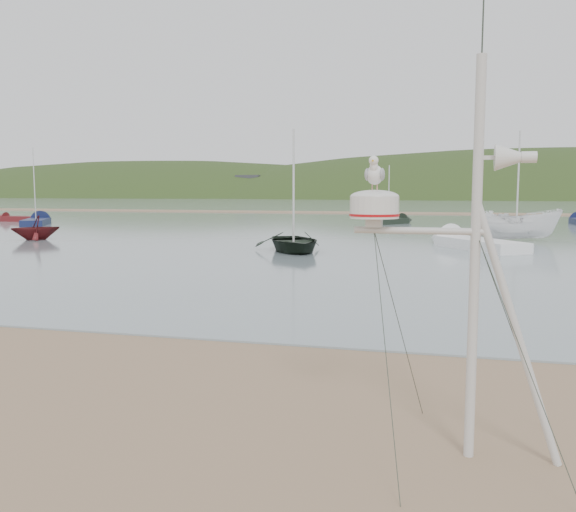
% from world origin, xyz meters
% --- Properties ---
extents(ground, '(560.00, 560.00, 0.00)m').
position_xyz_m(ground, '(0.00, 0.00, 0.00)').
color(ground, '#85684D').
rests_on(ground, ground).
extents(water, '(560.00, 256.00, 0.04)m').
position_xyz_m(water, '(0.00, 132.00, 0.02)').
color(water, gray).
rests_on(water, ground).
extents(sandbar, '(560.00, 7.00, 0.07)m').
position_xyz_m(sandbar, '(0.00, 70.00, 0.07)').
color(sandbar, '#85684D').
rests_on(sandbar, water).
extents(hill_ridge, '(620.00, 180.00, 80.00)m').
position_xyz_m(hill_ridge, '(18.52, 235.00, -19.70)').
color(hill_ridge, '#233616').
rests_on(hill_ridge, ground).
extents(far_cottages, '(294.40, 6.30, 8.00)m').
position_xyz_m(far_cottages, '(3.00, 196.00, 4.00)').
color(far_cottages, silver).
rests_on(far_cottages, ground).
extents(mast_rig, '(2.39, 2.55, 5.39)m').
position_xyz_m(mast_rig, '(4.85, -0.26, 1.30)').
color(mast_rig, silver).
rests_on(mast_rig, ground).
extents(boat_dark, '(3.37, 2.29, 4.60)m').
position_xyz_m(boat_dark, '(-2.45, 21.09, 2.34)').
color(boat_dark, black).
rests_on(boat_dark, water).
extents(boat_red, '(2.71, 2.62, 2.72)m').
position_xyz_m(boat_red, '(-18.97, 24.02, 1.40)').
color(boat_red, '#571316').
rests_on(boat_red, water).
extents(boat_white, '(2.10, 2.05, 4.86)m').
position_xyz_m(boat_white, '(8.56, 30.22, 2.47)').
color(boat_white, white).
rests_on(boat_white, water).
extents(sailboat_white_near, '(5.50, 7.22, 7.35)m').
position_xyz_m(sailboat_white_near, '(5.20, 26.31, 0.30)').
color(sailboat_white_near, white).
rests_on(sailboat_white_near, ground).
extents(sailboat_blue_near, '(4.93, 7.09, 7.08)m').
position_xyz_m(sailboat_blue_near, '(-29.77, 38.86, 0.30)').
color(sailboat_blue_near, '#121A42').
rests_on(sailboat_blue_near, ground).
extents(sailboat_dark_mid, '(4.13, 5.22, 5.43)m').
position_xyz_m(sailboat_dark_mid, '(0.50, 46.94, 0.30)').
color(sailboat_dark_mid, black).
rests_on(sailboat_dark_mid, ground).
extents(dinghy_red_far, '(5.06, 1.27, 1.23)m').
position_xyz_m(dinghy_red_far, '(-34.84, 41.67, 0.29)').
color(dinghy_red_far, '#571316').
rests_on(dinghy_red_far, ground).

